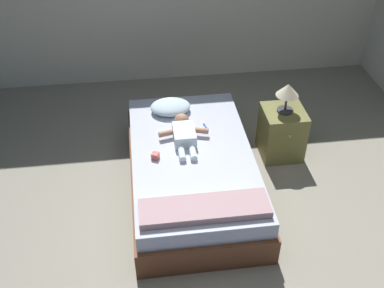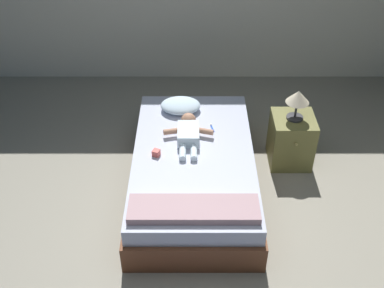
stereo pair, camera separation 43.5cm
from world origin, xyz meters
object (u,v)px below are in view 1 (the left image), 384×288
object	(u,v)px
pillow	(170,107)
toothbrush	(205,126)
nightstand	(282,133)
bed	(192,170)
lamp	(288,92)
baby	(184,133)
toy_block	(155,156)

from	to	relation	value
pillow	toothbrush	world-z (taller)	pillow
toothbrush	nightstand	world-z (taller)	nightstand
bed	lamp	distance (m)	1.24
pillow	nightstand	size ratio (longest dim) A/B	0.77
baby	toothbrush	size ratio (longest dim) A/B	5.01
nightstand	lamp	distance (m)	0.51
pillow	bed	bearing A→B (deg)	-79.25
pillow	toy_block	world-z (taller)	pillow
bed	nightstand	world-z (taller)	nightstand
baby	lamp	size ratio (longest dim) A/B	1.99
bed	pillow	world-z (taller)	pillow
toothbrush	lamp	bearing A→B (deg)	2.17
pillow	toy_block	bearing A→B (deg)	-105.63
baby	nightstand	xyz separation A→B (m)	(1.07, 0.19, -0.24)
pillow	nightstand	distance (m)	1.21
pillow	toy_block	distance (m)	0.79
pillow	lamp	distance (m)	1.22
toy_block	nightstand	bearing A→B (deg)	18.91
baby	toothbrush	bearing A→B (deg)	33.44
toy_block	lamp	bearing A→B (deg)	18.92
bed	lamp	bearing A→B (deg)	22.55
nightstand	lamp	xyz separation A→B (m)	(0.00, 0.00, 0.51)
pillow	toothbrush	size ratio (longest dim) A/B	3.33
nightstand	bed	bearing A→B (deg)	-157.45
pillow	baby	distance (m)	0.49
baby	nightstand	distance (m)	1.11
nightstand	lamp	world-z (taller)	lamp
nightstand	toy_block	xyz separation A→B (m)	(-1.37, -0.47, 0.20)
pillow	toothbrush	xyz separation A→B (m)	(0.33, -0.33, -0.05)
toothbrush	pillow	bearing A→B (deg)	134.90
pillow	baby	xyz separation A→B (m)	(0.09, -0.48, 0.00)
lamp	toy_block	world-z (taller)	lamp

